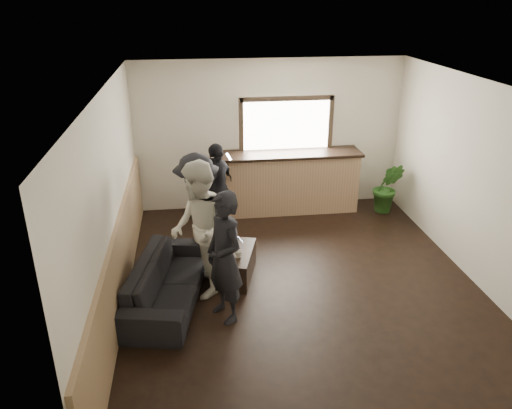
{
  "coord_description": "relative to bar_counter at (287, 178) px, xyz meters",
  "views": [
    {
      "loc": [
        -1.46,
        -5.96,
        3.88
      ],
      "look_at": [
        -0.6,
        0.4,
        1.13
      ],
      "focal_mm": 35.0,
      "sensor_mm": 36.0,
      "label": 1
    }
  ],
  "objects": [
    {
      "name": "person_b",
      "position": [
        -1.72,
        -2.64,
        0.31
      ],
      "size": [
        0.83,
        1.01,
        1.89
      ],
      "rotation": [
        0.0,
        0.0,
        -1.44
      ],
      "color": "silver",
      "rests_on": "ground"
    },
    {
      "name": "coffee_table",
      "position": [
        -1.23,
        -2.31,
        -0.43
      ],
      "size": [
        0.75,
        1.03,
        0.41
      ],
      "primitive_type": "cube",
      "rotation": [
        0.0,
        0.0,
        -0.27
      ],
      "color": "black",
      "rests_on": "ground"
    },
    {
      "name": "person_d",
      "position": [
        -1.35,
        -0.67,
        0.14
      ],
      "size": [
        0.8,
        0.98,
        1.57
      ],
      "rotation": [
        0.0,
        0.0,
        -2.11
      ],
      "color": "black",
      "rests_on": "ground"
    },
    {
      "name": "person_c",
      "position": [
        -1.72,
        -1.91,
        0.25
      ],
      "size": [
        0.79,
        1.22,
        1.78
      ],
      "rotation": [
        0.0,
        0.0,
        -1.46
      ],
      "color": "black",
      "rests_on": "ground"
    },
    {
      "name": "person_a",
      "position": [
        -1.43,
        -3.28,
        0.22
      ],
      "size": [
        0.66,
        0.75,
        1.72
      ],
      "rotation": [
        0.0,
        0.0,
        -1.08
      ],
      "color": "black",
      "rests_on": "ground"
    },
    {
      "name": "potted_plant",
      "position": [
        1.85,
        -0.35,
        -0.15
      ],
      "size": [
        0.66,
        0.6,
        0.99
      ],
      "primitive_type": "imported",
      "rotation": [
        0.0,
        0.0,
        -0.35
      ],
      "color": "#2D6623",
      "rests_on": "ground"
    },
    {
      "name": "ground",
      "position": [
        -0.3,
        -2.7,
        -0.64
      ],
      "size": [
        5.0,
        6.0,
        0.01
      ],
      "primitive_type": "cube",
      "color": "black"
    },
    {
      "name": "sofa",
      "position": [
        -2.17,
        -2.81,
        -0.34
      ],
      "size": [
        1.2,
        2.18,
        0.6
      ],
      "primitive_type": "imported",
      "rotation": [
        0.0,
        0.0,
        1.37
      ],
      "color": "black",
      "rests_on": "ground"
    },
    {
      "name": "cup_a",
      "position": [
        -1.31,
        -2.05,
        -0.18
      ],
      "size": [
        0.15,
        0.15,
        0.09
      ],
      "primitive_type": "imported",
      "rotation": [
        0.0,
        0.0,
        3.63
      ],
      "color": "silver",
      "rests_on": "coffee_table"
    },
    {
      "name": "room_shell",
      "position": [
        -1.04,
        -2.7,
        0.83
      ],
      "size": [
        5.01,
        6.01,
        2.8
      ],
      "color": "silver",
      "rests_on": "ground"
    },
    {
      "name": "cup_b",
      "position": [
        -1.18,
        -2.49,
        -0.18
      ],
      "size": [
        0.14,
        0.14,
        0.1
      ],
      "primitive_type": "imported",
      "rotation": [
        0.0,
        0.0,
        0.27
      ],
      "color": "silver",
      "rests_on": "coffee_table"
    },
    {
      "name": "bar_counter",
      "position": [
        0.0,
        0.0,
        0.0
      ],
      "size": [
        2.7,
        0.68,
        2.13
      ],
      "color": "#A57D59",
      "rests_on": "ground"
    }
  ]
}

